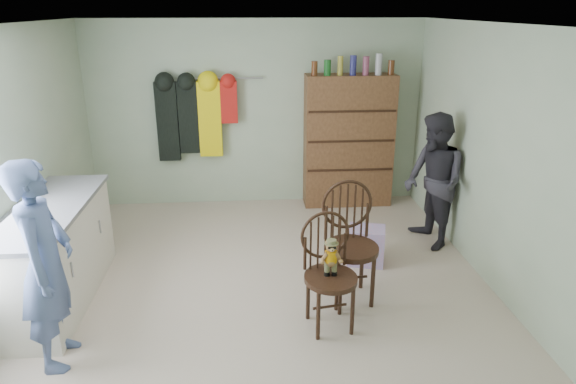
{
  "coord_description": "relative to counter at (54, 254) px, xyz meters",
  "views": [
    {
      "loc": [
        -0.12,
        -4.44,
        2.64
      ],
      "look_at": [
        0.25,
        0.2,
        0.95
      ],
      "focal_mm": 32.0,
      "sensor_mm": 36.0,
      "label": 1
    }
  ],
  "objects": [
    {
      "name": "ground_plane",
      "position": [
        1.95,
        0.0,
        -0.47
      ],
      "size": [
        5.0,
        5.0,
        0.0
      ],
      "primitive_type": "plane",
      "color": "beige",
      "rests_on": "ground"
    },
    {
      "name": "room_walls",
      "position": [
        1.95,
        0.53,
        1.11
      ],
      "size": [
        5.0,
        5.0,
        5.0
      ],
      "color": "#B3C3A3",
      "rests_on": "ground"
    },
    {
      "name": "counter",
      "position": [
        0.0,
        0.0,
        0.0
      ],
      "size": [
        0.64,
        1.86,
        0.94
      ],
      "color": "silver",
      "rests_on": "ground"
    },
    {
      "name": "chair_front",
      "position": [
        2.48,
        -0.61,
        0.09
      ],
      "size": [
        0.52,
        0.52,
        1.02
      ],
      "rotation": [
        0.0,
        0.0,
        0.16
      ],
      "color": "#311C11",
      "rests_on": "ground"
    },
    {
      "name": "chair_far",
      "position": [
        2.75,
        -0.16,
        0.14
      ],
      "size": [
        0.54,
        0.54,
        1.14
      ],
      "rotation": [
        0.0,
        0.0,
        0.08
      ],
      "color": "#311C11",
      "rests_on": "ground"
    },
    {
      "name": "striped_bag",
      "position": [
        3.07,
        0.49,
        -0.27
      ],
      "size": [
        0.45,
        0.39,
        0.41
      ],
      "primitive_type": "cube",
      "rotation": [
        0.0,
        0.0,
        -0.26
      ],
      "color": "pink",
      "rests_on": "ground"
    },
    {
      "name": "person_left",
      "position": [
        0.3,
        -0.91,
        0.35
      ],
      "size": [
        0.44,
        0.63,
        1.65
      ],
      "primitive_type": "imported",
      "rotation": [
        0.0,
        0.0,
        1.65
      ],
      "color": "#4E608F",
      "rests_on": "ground"
    },
    {
      "name": "person_right",
      "position": [
        3.91,
        0.89,
        0.3
      ],
      "size": [
        0.7,
        0.84,
        1.55
      ],
      "primitive_type": "imported",
      "rotation": [
        0.0,
        0.0,
        -1.4
      ],
      "color": "#2D2B33",
      "rests_on": "ground"
    },
    {
      "name": "dresser",
      "position": [
        3.2,
        2.3,
        0.44
      ],
      "size": [
        1.2,
        0.39,
        2.07
      ],
      "color": "brown",
      "rests_on": "ground"
    },
    {
      "name": "coat_rack",
      "position": [
        1.12,
        2.38,
        0.78
      ],
      "size": [
        1.42,
        0.12,
        1.09
      ],
      "color": "#99999E",
      "rests_on": "ground"
    }
  ]
}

